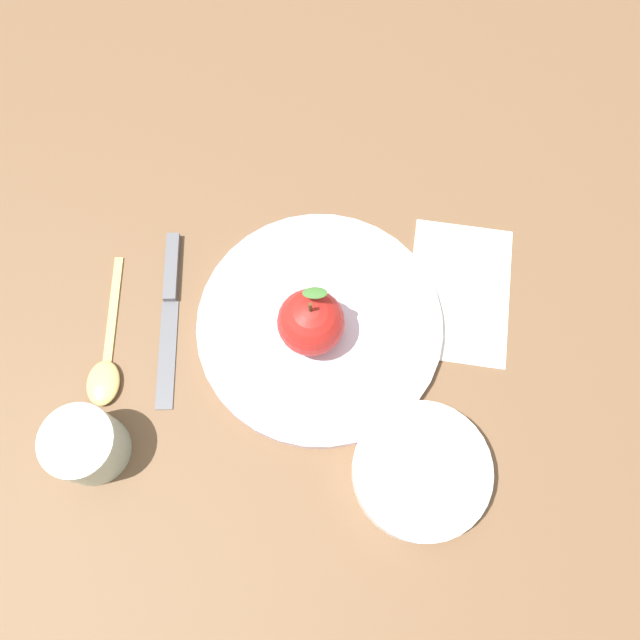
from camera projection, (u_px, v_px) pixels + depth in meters
name	position (u px, v px, depth m)	size (l,w,h in m)	color
ground_plane	(290.00, 318.00, 0.69)	(2.40, 2.40, 0.00)	brown
dinner_plate	(320.00, 324.00, 0.68)	(0.26, 0.26, 0.01)	silver
apple	(311.00, 322.00, 0.64)	(0.07, 0.07, 0.08)	#B21E19
side_bowl	(421.00, 471.00, 0.62)	(0.13, 0.13, 0.03)	white
cup	(85.00, 445.00, 0.61)	(0.07, 0.07, 0.06)	#B2C6B2
knife	(170.00, 302.00, 0.69)	(0.19, 0.08, 0.01)	#59595E
spoon	(105.00, 366.00, 0.67)	(0.17, 0.07, 0.01)	#D8B766
linen_napkin	(459.00, 291.00, 0.70)	(0.11, 0.16, 0.00)	silver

